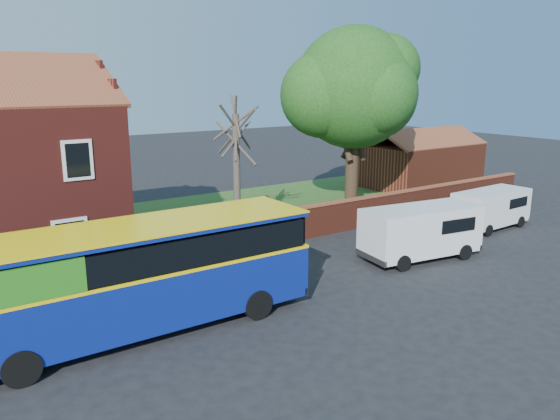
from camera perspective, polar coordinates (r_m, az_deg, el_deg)
ground at (r=17.21m, az=-2.54°, el=-12.34°), size 120.00×120.00×0.00m
grass_strip at (r=34.47m, az=4.33°, el=0.96°), size 26.00×12.00×0.04m
boundary_wall at (r=29.98m, az=11.55°, el=0.36°), size 22.00×0.38×1.60m
outbuilding at (r=40.36m, az=14.42°, el=4.72°), size 8.20×5.06×4.17m
bus at (r=16.78m, az=-16.05°, el=-6.60°), size 10.93×2.86×3.33m
van_near at (r=23.91m, az=14.50°, el=-2.06°), size 5.36×2.78×2.25m
van_far at (r=29.99m, az=21.19°, el=0.27°), size 4.52×1.99×1.96m
large_tree at (r=31.44m, az=7.64°, el=12.15°), size 8.52×6.74×10.40m
bare_tree at (r=26.29m, az=-4.56°, el=4.31°), size 2.42×2.88×6.45m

